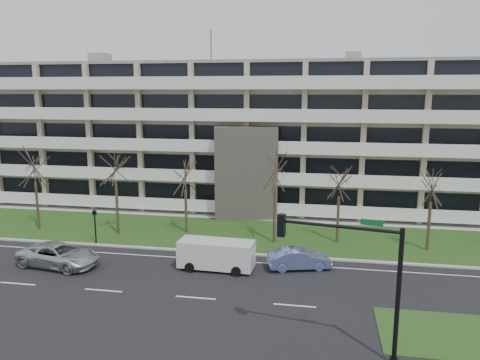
% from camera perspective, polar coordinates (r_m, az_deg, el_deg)
% --- Properties ---
extents(ground, '(160.00, 160.00, 0.00)m').
position_cam_1_polar(ground, '(29.43, -5.44, -14.10)').
color(ground, black).
rests_on(ground, ground).
extents(grass_verge, '(90.00, 10.00, 0.06)m').
position_cam_1_polar(grass_verge, '(41.25, -0.59, -6.57)').
color(grass_verge, '#214617').
rests_on(grass_verge, ground).
extents(curb, '(90.00, 0.35, 0.12)m').
position_cam_1_polar(curb, '(36.59, -2.06, -8.83)').
color(curb, '#B2B2AD').
rests_on(curb, ground).
extents(sidewalk, '(90.00, 2.00, 0.08)m').
position_cam_1_polar(sidewalk, '(46.44, 0.67, -4.55)').
color(sidewalk, '#B2B2AD').
rests_on(sidewalk, ground).
extents(grass_median, '(7.00, 5.00, 0.06)m').
position_cam_1_polar(grass_median, '(27.52, 24.03, -16.85)').
color(grass_median, '#214617').
rests_on(grass_median, ground).
extents(lane_edge_line, '(90.00, 0.12, 0.01)m').
position_cam_1_polar(lane_edge_line, '(35.24, -2.58, -9.73)').
color(lane_edge_line, white).
rests_on(lane_edge_line, ground).
extents(apartment_building, '(60.50, 15.10, 18.75)m').
position_cam_1_polar(apartment_building, '(51.72, 1.93, 5.58)').
color(apartment_building, '#BFB395').
rests_on(apartment_building, ground).
extents(silver_pickup, '(6.26, 3.58, 1.64)m').
position_cam_1_polar(silver_pickup, '(36.23, -21.21, -8.52)').
color(silver_pickup, silver).
rests_on(silver_pickup, ground).
extents(blue_sedan, '(4.70, 2.73, 1.46)m').
position_cam_1_polar(blue_sedan, '(33.63, 7.22, -9.51)').
color(blue_sedan, '#7C8BD8').
rests_on(blue_sedan, ground).
extents(white_van, '(5.37, 2.38, 2.05)m').
position_cam_1_polar(white_van, '(33.19, -2.78, -8.81)').
color(white_van, silver).
rests_on(white_van, ground).
extents(traffic_signal, '(5.78, 1.37, 6.77)m').
position_cam_1_polar(traffic_signal, '(22.37, 13.90, -10.47)').
color(traffic_signal, black).
rests_on(traffic_signal, ground).
extents(pedestrian_signal, '(0.33, 0.29, 2.96)m').
position_cam_1_polar(pedestrian_signal, '(39.86, -17.27, -4.92)').
color(pedestrian_signal, black).
rests_on(pedestrian_signal, ground).
extents(tree_1, '(3.88, 3.88, 7.76)m').
position_cam_1_polar(tree_1, '(45.11, -23.84, 1.84)').
color(tree_1, '#382B21').
rests_on(tree_1, ground).
extents(tree_2, '(4.21, 4.21, 8.42)m').
position_cam_1_polar(tree_2, '(41.22, -15.03, 2.36)').
color(tree_2, '#382B21').
rests_on(tree_2, ground).
extents(tree_3, '(3.46, 3.46, 6.91)m').
position_cam_1_polar(tree_3, '(40.66, -6.70, 0.85)').
color(tree_3, '#382B21').
rests_on(tree_3, ground).
extents(tree_4, '(4.24, 4.24, 8.49)m').
position_cam_1_polar(tree_4, '(37.54, 4.32, 1.97)').
color(tree_4, '#382B21').
rests_on(tree_4, ground).
extents(tree_5, '(3.48, 3.48, 6.97)m').
position_cam_1_polar(tree_5, '(38.53, 12.04, 0.20)').
color(tree_5, '#382B21').
rests_on(tree_5, ground).
extents(tree_6, '(3.50, 3.50, 7.00)m').
position_cam_1_polar(tree_6, '(38.67, 22.38, -0.32)').
color(tree_6, '#382B21').
rests_on(tree_6, ground).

